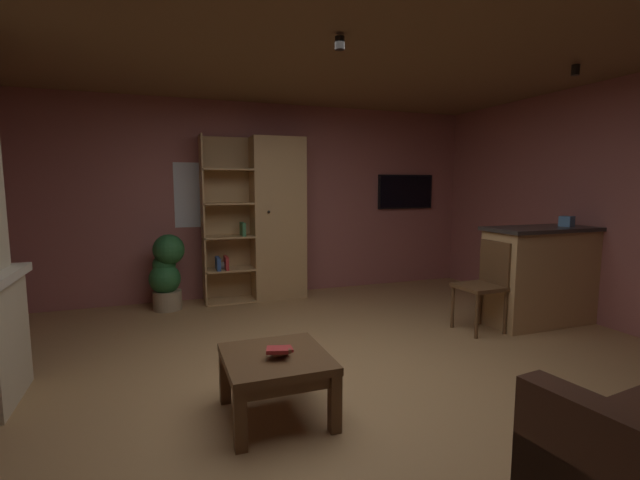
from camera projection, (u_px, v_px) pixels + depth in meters
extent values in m
cube|color=#A37A4C|center=(338.00, 387.00, 3.31)|extent=(6.36, 5.95, 0.02)
cube|color=#9E5B56|center=(254.00, 201.00, 5.96)|extent=(6.48, 0.06, 2.56)
cube|color=brown|center=(340.00, 24.00, 3.00)|extent=(6.36, 5.95, 0.02)
cube|color=white|center=(206.00, 195.00, 5.70)|extent=(0.78, 0.01, 0.82)
cube|color=tan|center=(278.00, 219.00, 5.81)|extent=(0.68, 0.38, 2.10)
cube|color=tan|center=(226.00, 219.00, 5.76)|extent=(0.63, 0.02, 2.10)
cube|color=tan|center=(203.00, 221.00, 5.49)|extent=(0.02, 0.38, 2.10)
sphere|color=black|center=(269.00, 212.00, 5.55)|extent=(0.04, 0.04, 0.04)
cube|color=tan|center=(230.00, 300.00, 5.72)|extent=(0.63, 0.38, 0.02)
cube|color=tan|center=(229.00, 269.00, 5.67)|extent=(0.63, 0.38, 0.02)
cube|color=tan|center=(228.00, 237.00, 5.61)|extent=(0.63, 0.38, 0.02)
cube|color=tan|center=(227.00, 203.00, 5.56)|extent=(0.63, 0.38, 0.02)
cube|color=tan|center=(226.00, 170.00, 5.51)|extent=(0.63, 0.38, 0.02)
cube|color=#2D4C8C|center=(218.00, 264.00, 5.55)|extent=(0.05, 0.23, 0.16)
cube|color=#387247|center=(243.00, 229.00, 5.61)|extent=(0.04, 0.23, 0.17)
cube|color=#B22D2D|center=(226.00, 263.00, 5.59)|extent=(0.04, 0.23, 0.17)
sphere|color=beige|center=(223.00, 266.00, 5.64)|extent=(0.10, 0.10, 0.10)
cube|color=tan|center=(548.00, 277.00, 4.79)|extent=(1.39, 0.51, 1.01)
cube|color=#2D2826|center=(551.00, 229.00, 4.73)|extent=(1.45, 0.57, 0.04)
cube|color=#598CBF|center=(567.00, 221.00, 4.74)|extent=(0.15, 0.15, 0.11)
cube|color=brown|center=(276.00, 358.00, 2.82)|extent=(0.65, 0.68, 0.05)
cube|color=brown|center=(276.00, 368.00, 2.83)|extent=(0.59, 0.61, 0.08)
cube|color=brown|center=(240.00, 420.00, 2.47)|extent=(0.07, 0.07, 0.36)
cube|color=brown|center=(335.00, 403.00, 2.67)|extent=(0.07, 0.07, 0.36)
cube|color=brown|center=(225.00, 377.00, 3.03)|extent=(0.07, 0.07, 0.36)
cube|color=brown|center=(304.00, 365.00, 3.23)|extent=(0.07, 0.07, 0.36)
cube|color=#B22D2D|center=(283.00, 349.00, 2.89)|extent=(0.12, 0.11, 0.02)
cube|color=brown|center=(280.00, 351.00, 2.79)|extent=(0.13, 0.11, 0.03)
cube|color=#B22D2D|center=(278.00, 350.00, 2.75)|extent=(0.16, 0.13, 0.02)
cube|color=brown|center=(479.00, 287.00, 4.50)|extent=(0.43, 0.43, 0.04)
cube|color=brown|center=(495.00, 262.00, 4.54)|extent=(0.05, 0.40, 0.44)
cylinder|color=brown|center=(453.00, 306.00, 4.63)|extent=(0.04, 0.04, 0.46)
cylinder|color=brown|center=(477.00, 316.00, 4.30)|extent=(0.04, 0.04, 0.46)
cylinder|color=brown|center=(480.00, 303.00, 4.76)|extent=(0.04, 0.04, 0.46)
cylinder|color=brown|center=(505.00, 312.00, 4.43)|extent=(0.04, 0.04, 0.46)
cylinder|color=#9E896B|center=(168.00, 300.00, 5.33)|extent=(0.33, 0.33, 0.23)
sphere|color=#235B2D|center=(165.00, 279.00, 5.29)|extent=(0.37, 0.37, 0.37)
sphere|color=#235B2D|center=(164.00, 265.00, 5.30)|extent=(0.27, 0.27, 0.27)
sphere|color=#235B2D|center=(169.00, 250.00, 5.26)|extent=(0.37, 0.37, 0.37)
cube|color=black|center=(405.00, 192.00, 6.67)|extent=(0.90, 0.05, 0.50)
cube|color=black|center=(406.00, 192.00, 6.64)|extent=(0.86, 0.01, 0.46)
cylinder|color=black|center=(340.00, 43.00, 3.16)|extent=(0.07, 0.07, 0.09)
cylinder|color=black|center=(575.00, 70.00, 3.89)|extent=(0.07, 0.07, 0.09)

